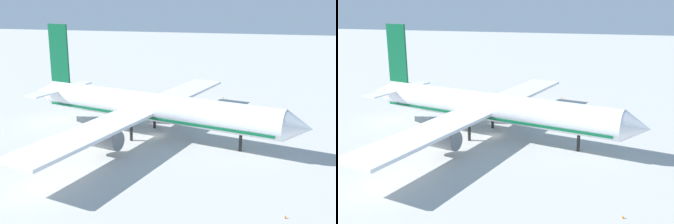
# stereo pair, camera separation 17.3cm
# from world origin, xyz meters

# --- Properties ---
(ground_plane) EXTENTS (600.00, 600.00, 0.00)m
(ground_plane) POSITION_xyz_m (0.00, 0.00, 0.00)
(ground_plane) COLOR #B2B2AD
(airliner) EXTENTS (72.22, 77.98, 25.40)m
(airliner) POSITION_xyz_m (-1.30, 0.21, 6.90)
(airliner) COLOR white
(airliner) RESTS_ON ground
(traffic_cone_0) EXTENTS (0.36, 0.36, 0.55)m
(traffic_cone_0) POSITION_xyz_m (29.53, -31.63, 0.28)
(traffic_cone_0) COLOR orange
(traffic_cone_0) RESTS_ON ground
(traffic_cone_2) EXTENTS (0.36, 0.36, 0.55)m
(traffic_cone_2) POSITION_xyz_m (11.34, 42.09, 0.28)
(traffic_cone_2) COLOR orange
(traffic_cone_2) RESTS_ON ground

